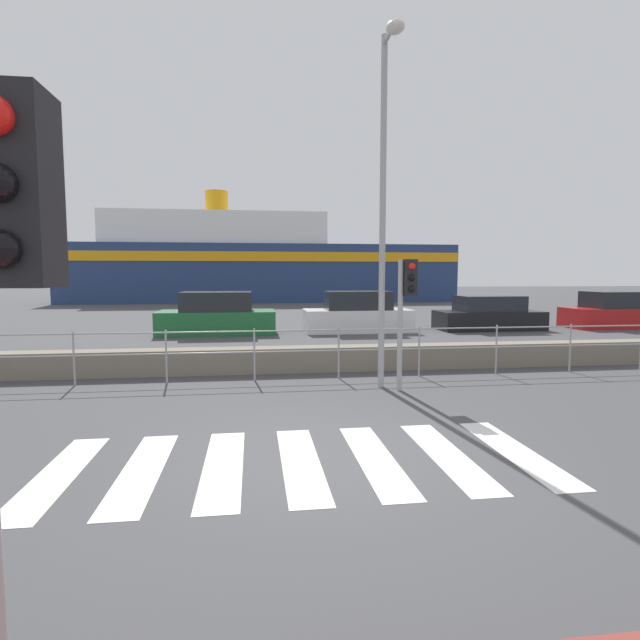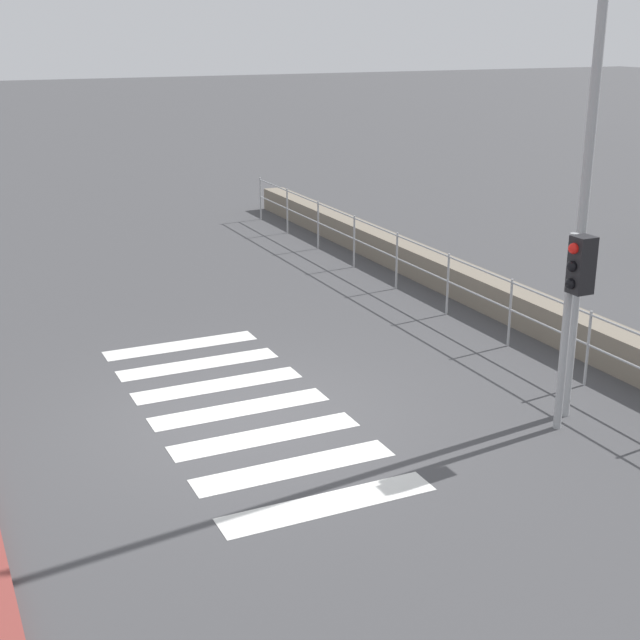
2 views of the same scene
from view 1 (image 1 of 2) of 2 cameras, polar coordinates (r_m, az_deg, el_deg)
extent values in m
plane|color=#424244|center=(6.16, 1.35, -15.79)|extent=(160.00, 160.00, 0.00)
cube|color=silver|center=(6.46, -27.76, -15.34)|extent=(0.45, 2.40, 0.01)
cube|color=silver|center=(6.22, -19.65, -15.85)|extent=(0.45, 2.40, 0.01)
cube|color=silver|center=(6.10, -11.01, -16.06)|extent=(0.45, 2.40, 0.01)
cube|color=silver|center=(6.11, -2.22, -15.92)|extent=(0.45, 2.40, 0.01)
cube|color=silver|center=(6.26, 6.32, -15.44)|extent=(0.45, 2.40, 0.01)
cube|color=silver|center=(6.52, 14.27, -14.70)|extent=(0.45, 2.40, 0.01)
cube|color=silver|center=(6.90, 21.43, -13.79)|extent=(0.45, 2.40, 0.01)
cube|color=slate|center=(11.42, -3.03, -4.50)|extent=(25.68, 0.55, 0.56)
cylinder|color=#9EA0A3|center=(10.45, -2.66, -1.21)|extent=(23.11, 0.03, 0.03)
cylinder|color=#9EA0A3|center=(10.51, -2.65, -3.58)|extent=(23.11, 0.03, 0.03)
cylinder|color=#9EA0A3|center=(11.06, -26.31, -3.96)|extent=(0.04, 0.04, 1.09)
cylinder|color=#9EA0A3|center=(10.62, -17.16, -4.01)|extent=(0.04, 0.04, 1.09)
cylinder|color=#9EA0A3|center=(10.48, -7.51, -3.95)|extent=(0.04, 0.04, 1.09)
cylinder|color=#9EA0A3|center=(10.63, 2.14, -3.77)|extent=(0.04, 0.04, 1.09)
cylinder|color=#9EA0A3|center=(11.07, 11.27, -3.51)|extent=(0.04, 0.04, 1.09)
cylinder|color=#9EA0A3|center=(11.76, 19.50, -3.20)|extent=(0.04, 0.04, 1.09)
cylinder|color=#9EA0A3|center=(12.67, 26.68, -2.87)|extent=(0.04, 0.04, 1.09)
cube|color=black|center=(2.09, -31.39, 12.58)|extent=(0.24, 0.24, 0.68)
sphere|color=black|center=(1.94, -32.75, 6.86)|extent=(0.13, 0.13, 0.13)
cylinder|color=#9EA0A3|center=(9.54, 9.13, -0.63)|extent=(0.10, 0.10, 2.49)
cube|color=black|center=(9.54, 10.19, 4.79)|extent=(0.24, 0.24, 0.68)
sphere|color=red|center=(9.41, 10.47, 6.07)|extent=(0.13, 0.13, 0.13)
sphere|color=black|center=(9.41, 10.45, 4.78)|extent=(0.13, 0.13, 0.13)
sphere|color=black|center=(9.41, 10.43, 3.50)|extent=(0.13, 0.13, 0.13)
cylinder|color=#9EA0A3|center=(9.81, 7.17, 11.68)|extent=(0.12, 0.12, 6.64)
cylinder|color=#9EA0A3|center=(10.33, 7.98, 29.64)|extent=(0.07, 0.71, 0.07)
ellipsoid|color=silver|center=(10.00, 8.61, 30.18)|extent=(0.32, 0.42, 0.19)
cube|color=navy|center=(41.70, -6.47, 5.31)|extent=(30.91, 6.61, 4.57)
cube|color=white|center=(41.94, -11.67, 10.09)|extent=(17.31, 5.29, 2.51)
cube|color=orange|center=(38.40, -6.38, 7.23)|extent=(30.91, 0.08, 0.73)
cylinder|color=orange|center=(42.18, -11.72, 13.01)|extent=(1.80, 1.80, 1.80)
cube|color=#1E6633|center=(18.96, -11.69, -0.25)|extent=(4.27, 1.90, 0.86)
cube|color=#1E2328|center=(18.90, -11.73, 2.11)|extent=(2.56, 1.67, 0.70)
cube|color=silver|center=(19.33, 4.28, -0.06)|extent=(4.10, 1.72, 0.86)
cube|color=#1E2328|center=(19.27, 4.30, 2.26)|extent=(2.46, 1.52, 0.70)
cube|color=black|center=(21.11, 18.70, -0.03)|extent=(4.14, 1.74, 0.75)
cube|color=#1E2328|center=(21.06, 18.76, 1.81)|extent=(2.49, 1.54, 0.61)
cube|color=#B21919|center=(24.18, 30.88, 0.24)|extent=(4.37, 1.73, 0.83)
cube|color=#1E2328|center=(24.13, 30.97, 2.01)|extent=(2.62, 1.53, 0.68)
camera|label=2|loc=(11.22, 72.47, 14.88)|focal=50.00mm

